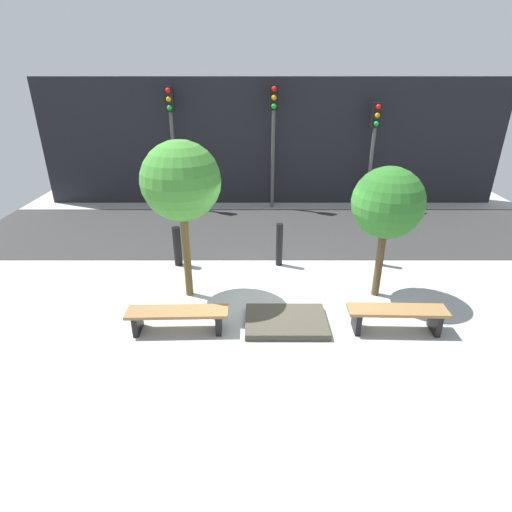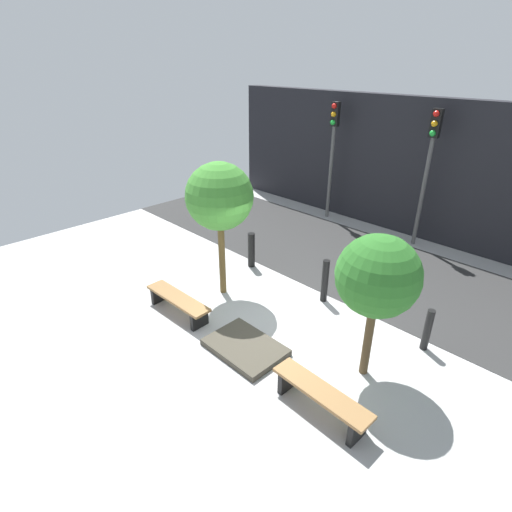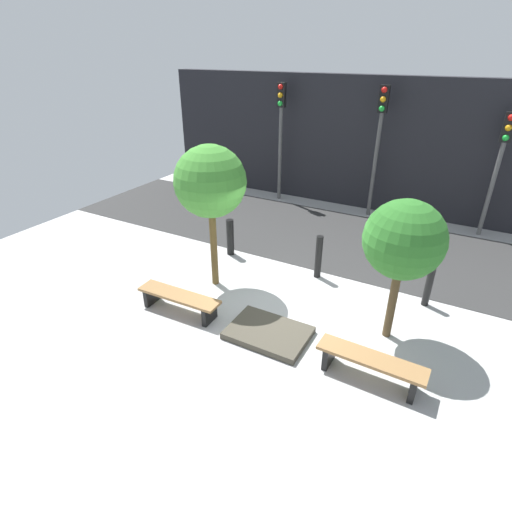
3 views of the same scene
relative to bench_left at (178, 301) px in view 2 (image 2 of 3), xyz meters
The scene contains 13 objects.
ground_plane 2.24m from the bench_left, 23.80° to the left, with size 18.00×18.00×0.00m, color #ABABAB.
road_strip 5.56m from the bench_left, 68.60° to the left, with size 18.00×4.19×0.01m, color #2F2F2F.
building_facade 8.78m from the bench_left, 76.35° to the left, with size 16.20×0.50×4.30m, color black.
bench_left is the anchor object (origin of this frame).
bench_right 4.05m from the bench_left, ahead, with size 1.83×0.48×0.48m.
planter_bed 2.05m from the bench_left, ahead, with size 1.56×1.09×0.13m, color #423E33.
tree_behind_left_bench 2.56m from the bench_left, 90.00° to the left, with size 1.56×1.56×3.29m.
tree_behind_right_bench 4.61m from the bench_left, 18.43° to the left, with size 1.43×1.43×2.79m.
bollard_far_left 2.87m from the bench_left, 100.00° to the left, with size 0.20×0.20×1.01m, color black.
bollard_left 3.48m from the bench_left, 54.33° to the left, with size 0.16×0.16×1.09m, color black.
bollard_center 5.36m from the bench_left, 31.82° to the left, with size 0.15×0.15×0.92m, color black.
traffic_light_west 8.05m from the bench_left, 100.12° to the left, with size 0.28×0.27×4.02m.
traffic_light_mid_west 8.20m from the bench_left, 74.98° to the left, with size 0.28×0.27×4.07m.
Camera 2 is at (4.70, -5.04, 5.33)m, focal length 28.00 mm.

